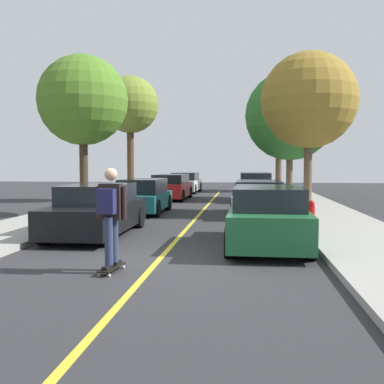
% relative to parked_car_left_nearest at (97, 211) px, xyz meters
% --- Properties ---
extents(ground, '(80.00, 80.00, 0.00)m').
position_rel_parked_car_left_nearest_xyz_m(ground, '(2.27, -3.27, -0.68)').
color(ground, '#2D2D30').
extents(center_line, '(0.12, 39.20, 0.01)m').
position_rel_parked_car_left_nearest_xyz_m(center_line, '(2.27, 0.73, -0.67)').
color(center_line, gold).
rests_on(center_line, ground).
extents(parked_car_left_nearest, '(1.84, 4.63, 1.39)m').
position_rel_parked_car_left_nearest_xyz_m(parked_car_left_nearest, '(0.00, 0.00, 0.00)').
color(parked_car_left_nearest, black).
rests_on(parked_car_left_nearest, ground).
extents(parked_car_left_near, '(1.81, 4.04, 1.36)m').
position_rel_parked_car_left_nearest_xyz_m(parked_car_left_near, '(0.00, 5.80, -0.01)').
color(parked_car_left_near, '#196066').
rests_on(parked_car_left_near, ground).
extents(parked_car_left_far, '(1.98, 4.44, 1.38)m').
position_rel_parked_car_left_nearest_xyz_m(parked_car_left_far, '(0.00, 12.88, 0.01)').
color(parked_car_left_far, maroon).
rests_on(parked_car_left_far, ground).
extents(parked_car_left_farthest, '(1.95, 4.51, 1.35)m').
position_rel_parked_car_left_nearest_xyz_m(parked_car_left_farthest, '(0.00, 19.03, -0.02)').
color(parked_car_left_farthest, white).
rests_on(parked_car_left_farthest, ground).
extents(parked_car_right_nearest, '(1.91, 4.39, 1.42)m').
position_rel_parked_car_left_nearest_xyz_m(parked_car_right_nearest, '(4.55, -1.28, 0.02)').
color(parked_car_right_nearest, '#1E5B33').
rests_on(parked_car_right_nearest, ground).
extents(parked_car_right_near, '(2.05, 4.27, 1.32)m').
position_rel_parked_car_left_nearest_xyz_m(parked_car_right_near, '(4.55, 5.37, -0.01)').
color(parked_car_right_near, '#B7B7BC').
rests_on(parked_car_right_near, ground).
extents(parked_car_right_far, '(1.88, 4.49, 1.49)m').
position_rel_parked_car_left_nearest_xyz_m(parked_car_right_far, '(4.55, 12.45, 0.06)').
color(parked_car_right_far, '#B7B7BC').
rests_on(parked_car_right_far, ground).
extents(street_tree_left_nearest, '(3.27, 3.27, 5.75)m').
position_rel_parked_car_left_nearest_xyz_m(street_tree_left_nearest, '(-1.85, 4.19, 3.56)').
color(street_tree_left_nearest, '#3D2D1E').
rests_on(street_tree_left_nearest, sidewalk_left).
extents(street_tree_left_near, '(2.92, 2.92, 6.31)m').
position_rel_parked_car_left_nearest_xyz_m(street_tree_left_near, '(-1.85, 11.27, 4.26)').
color(street_tree_left_near, '#4C3823').
rests_on(street_tree_left_near, sidewalk_left).
extents(street_tree_right_nearest, '(3.64, 3.64, 6.04)m').
position_rel_parked_car_left_nearest_xyz_m(street_tree_right_nearest, '(6.40, 5.81, 3.66)').
color(street_tree_right_nearest, brown).
rests_on(street_tree_right_nearest, sidewalk_right).
extents(street_tree_right_near, '(4.77, 4.77, 6.77)m').
position_rel_parked_car_left_nearest_xyz_m(street_tree_right_near, '(6.40, 13.09, 3.84)').
color(street_tree_right_near, brown).
rests_on(street_tree_right_near, sidewalk_right).
extents(street_tree_right_far, '(4.64, 4.64, 7.25)m').
position_rel_parked_car_left_nearest_xyz_m(street_tree_right_far, '(6.40, 21.07, 4.38)').
color(street_tree_right_far, brown).
rests_on(street_tree_right_far, sidewalk_right).
extents(fire_hydrant, '(0.20, 0.20, 0.70)m').
position_rel_parked_car_left_nearest_xyz_m(fire_hydrant, '(6.05, 2.18, -0.19)').
color(fire_hydrant, '#B2140F').
rests_on(fire_hydrant, sidewalk_right).
extents(skateboard, '(0.31, 0.86, 0.10)m').
position_rel_parked_car_left_nearest_xyz_m(skateboard, '(1.63, -4.22, -0.59)').
color(skateboard, black).
rests_on(skateboard, ground).
extents(skateboarder, '(0.59, 0.71, 1.78)m').
position_rel_parked_car_left_nearest_xyz_m(skateboarder, '(1.62, -4.26, 0.44)').
color(skateboarder, black).
rests_on(skateboarder, skateboard).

